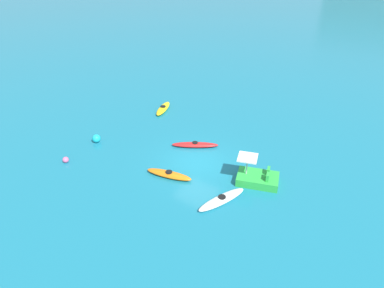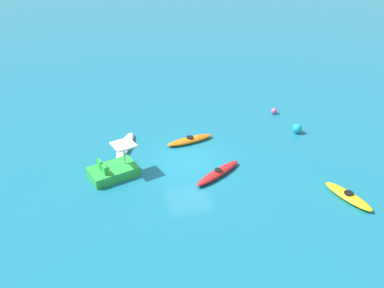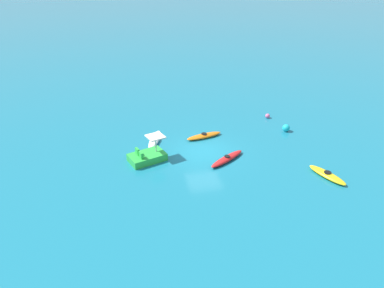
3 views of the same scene
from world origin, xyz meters
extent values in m
plane|color=#19728C|center=(0.00, 0.00, 0.00)|extent=(600.00, 600.00, 0.00)
ellipsoid|color=white|center=(3.23, -2.42, 0.16)|extent=(1.69, 3.20, 0.32)
cylinder|color=black|center=(3.23, -2.42, 0.35)|extent=(0.55, 0.55, 0.05)
ellipsoid|color=orange|center=(-0.58, -2.21, 0.16)|extent=(2.97, 1.28, 0.32)
cylinder|color=black|center=(-0.58, -2.21, 0.35)|extent=(0.50, 0.50, 0.05)
ellipsoid|color=red|center=(-1.20, 1.54, 0.16)|extent=(3.00, 2.23, 0.32)
cylinder|color=black|center=(-1.20, 1.54, 0.35)|extent=(0.53, 0.53, 0.05)
ellipsoid|color=yellow|center=(-6.67, 4.90, 0.16)|extent=(1.55, 2.77, 0.32)
cylinder|color=black|center=(-6.67, 4.90, 0.35)|extent=(0.57, 0.57, 0.05)
cube|color=green|center=(4.09, 0.28, 0.25)|extent=(2.76, 2.20, 0.50)
cube|color=green|center=(4.71, 0.17, 0.72)|extent=(0.29, 0.47, 0.44)
cube|color=green|center=(4.52, 0.74, 0.72)|extent=(0.29, 0.47, 0.44)
cylinder|color=#B2B2B7|center=(3.43, 0.05, 1.05)|extent=(0.08, 0.08, 1.10)
cube|color=silver|center=(3.43, 0.05, 1.64)|extent=(1.40, 1.40, 0.08)
sphere|color=#19B7C6|center=(-7.30, -1.85, 0.30)|extent=(0.59, 0.59, 0.59)
sphere|color=pink|center=(-7.01, -4.73, 0.19)|extent=(0.39, 0.39, 0.39)
camera|label=1|loc=(10.12, -15.41, 12.53)|focal=32.35mm
camera|label=2|loc=(4.28, 18.60, 12.12)|focal=38.67mm
camera|label=3|loc=(5.60, 20.29, 11.60)|focal=31.43mm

